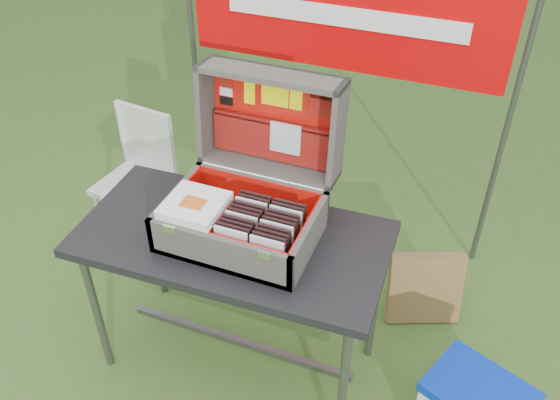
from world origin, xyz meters
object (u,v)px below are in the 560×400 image
at_px(suitcase, 245,170).
at_px(cardboard_box, 425,288).
at_px(chair, 135,186).
at_px(table, 237,302).

distance_m(suitcase, cardboard_box, 1.24).
height_order(suitcase, chair, suitcase).
xyz_separation_m(chair, cardboard_box, (1.63, 0.03, -0.21)).
height_order(table, chair, chair).
xyz_separation_m(table, chair, (-0.88, 0.56, 0.01)).
height_order(chair, cardboard_box, chair).
bearing_deg(cardboard_box, table, -164.61).
bearing_deg(chair, table, -25.34).
bearing_deg(suitcase, chair, 151.59).
relative_size(table, cardboard_box, 3.24).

